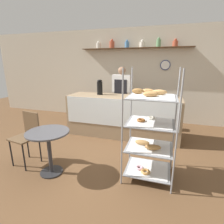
{
  "coord_description": "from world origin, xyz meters",
  "views": [
    {
      "loc": [
        0.94,
        -2.57,
        1.71
      ],
      "look_at": [
        0.0,
        0.47,
        0.82
      ],
      "focal_mm": 28.0,
      "sensor_mm": 36.0,
      "label": 1
    }
  ],
  "objects_px": {
    "pastry_rack": "(149,131)",
    "cafe_chair": "(28,132)",
    "person_worker": "(121,96)",
    "donut_tray_counter": "(158,98)",
    "cafe_table": "(49,142)",
    "coffee_carafe": "(100,87)"
  },
  "relations": [
    {
      "from": "cafe_chair",
      "to": "coffee_carafe",
      "type": "distance_m",
      "value": 1.95
    },
    {
      "from": "pastry_rack",
      "to": "donut_tray_counter",
      "type": "distance_m",
      "value": 1.45
    },
    {
      "from": "cafe_chair",
      "to": "coffee_carafe",
      "type": "bearing_deg",
      "value": 78.55
    },
    {
      "from": "cafe_table",
      "to": "donut_tray_counter",
      "type": "bearing_deg",
      "value": 49.81
    },
    {
      "from": "pastry_rack",
      "to": "person_worker",
      "type": "height_order",
      "value": "pastry_rack"
    },
    {
      "from": "cafe_chair",
      "to": "donut_tray_counter",
      "type": "distance_m",
      "value": 2.66
    },
    {
      "from": "cafe_table",
      "to": "donut_tray_counter",
      "type": "xyz_separation_m",
      "value": [
        1.52,
        1.8,
        0.46
      ]
    },
    {
      "from": "cafe_chair",
      "to": "person_worker",
      "type": "bearing_deg",
      "value": 72.58
    },
    {
      "from": "cafe_chair",
      "to": "donut_tray_counter",
      "type": "bearing_deg",
      "value": 47.74
    },
    {
      "from": "cafe_table",
      "to": "coffee_carafe",
      "type": "height_order",
      "value": "coffee_carafe"
    },
    {
      "from": "donut_tray_counter",
      "to": "pastry_rack",
      "type": "bearing_deg",
      "value": -91.35
    },
    {
      "from": "pastry_rack",
      "to": "donut_tray_counter",
      "type": "bearing_deg",
      "value": 88.65
    },
    {
      "from": "person_worker",
      "to": "cafe_chair",
      "type": "distance_m",
      "value": 2.46
    },
    {
      "from": "pastry_rack",
      "to": "person_worker",
      "type": "relative_size",
      "value": 1.02
    },
    {
      "from": "pastry_rack",
      "to": "person_worker",
      "type": "bearing_deg",
      "value": 115.03
    },
    {
      "from": "donut_tray_counter",
      "to": "cafe_chair",
      "type": "bearing_deg",
      "value": -141.99
    },
    {
      "from": "person_worker",
      "to": "coffee_carafe",
      "type": "distance_m",
      "value": 0.67
    },
    {
      "from": "pastry_rack",
      "to": "cafe_chair",
      "type": "height_order",
      "value": "pastry_rack"
    },
    {
      "from": "cafe_chair",
      "to": "cafe_table",
      "type": "bearing_deg",
      "value": -8.31
    },
    {
      "from": "cafe_table",
      "to": "cafe_chair",
      "type": "height_order",
      "value": "cafe_chair"
    },
    {
      "from": "person_worker",
      "to": "cafe_chair",
      "type": "relative_size",
      "value": 1.8
    },
    {
      "from": "person_worker",
      "to": "cafe_chair",
      "type": "bearing_deg",
      "value": -117.16
    }
  ]
}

